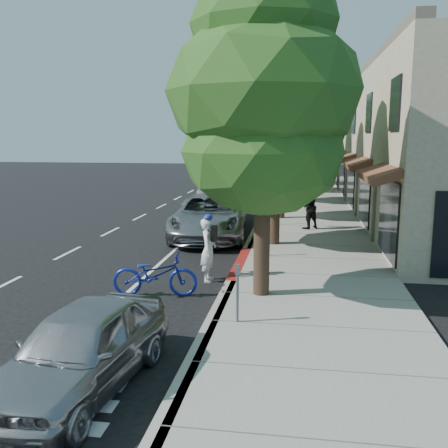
% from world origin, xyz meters
% --- Properties ---
extents(ground, '(120.00, 120.00, 0.00)m').
position_xyz_m(ground, '(0.00, 0.00, 0.00)').
color(ground, black).
rests_on(ground, ground).
extents(sidewalk, '(4.60, 56.00, 0.15)m').
position_xyz_m(sidewalk, '(2.30, 8.00, 0.07)').
color(sidewalk, gray).
rests_on(sidewalk, ground).
extents(curb, '(0.30, 56.00, 0.15)m').
position_xyz_m(curb, '(0.00, 8.00, 0.07)').
color(curb, '#9E998E').
rests_on(curb, ground).
extents(curb_red_segment, '(0.32, 4.00, 0.15)m').
position_xyz_m(curb_red_segment, '(0.00, 1.00, 0.07)').
color(curb_red_segment, maroon).
rests_on(curb_red_segment, ground).
extents(storefront_building, '(10.00, 36.00, 7.00)m').
position_xyz_m(storefront_building, '(9.60, 18.00, 3.50)').
color(storefront_building, '#C1BA95').
rests_on(storefront_building, ground).
extents(street_tree_0, '(4.63, 4.63, 7.93)m').
position_xyz_m(street_tree_0, '(0.90, -2.00, 4.95)').
color(street_tree_0, black).
rests_on(street_tree_0, ground).
extents(street_tree_1, '(5.36, 5.36, 7.78)m').
position_xyz_m(street_tree_1, '(0.90, 4.00, 4.67)').
color(street_tree_1, black).
rests_on(street_tree_1, ground).
extents(street_tree_2, '(4.36, 4.36, 7.33)m').
position_xyz_m(street_tree_2, '(0.90, 10.00, 4.55)').
color(street_tree_2, black).
rests_on(street_tree_2, ground).
extents(street_tree_3, '(4.82, 4.82, 8.18)m').
position_xyz_m(street_tree_3, '(0.90, 16.00, 5.09)').
color(street_tree_3, black).
rests_on(street_tree_3, ground).
extents(street_tree_4, '(4.54, 4.54, 7.39)m').
position_xyz_m(street_tree_4, '(0.90, 22.00, 4.55)').
color(street_tree_4, black).
rests_on(street_tree_4, ground).
extents(street_tree_5, '(4.86, 4.86, 7.47)m').
position_xyz_m(street_tree_5, '(0.90, 28.00, 4.54)').
color(street_tree_5, black).
rests_on(street_tree_5, ground).
extents(cyclist, '(0.46, 0.67, 1.80)m').
position_xyz_m(cyclist, '(-0.70, -0.59, 0.90)').
color(cyclist, white).
rests_on(cyclist, ground).
extents(bicycle, '(2.24, 1.02, 1.14)m').
position_xyz_m(bicycle, '(-1.80, -2.13, 0.57)').
color(bicycle, navy).
rests_on(bicycle, ground).
extents(silver_suv, '(3.38, 6.41, 1.72)m').
position_xyz_m(silver_suv, '(-1.77, 5.50, 0.86)').
color(silver_suv, '#99999D').
rests_on(silver_suv, ground).
extents(dark_sedan, '(2.17, 5.07, 1.62)m').
position_xyz_m(dark_sedan, '(-2.11, 9.00, 0.81)').
color(dark_sedan, black).
rests_on(dark_sedan, ground).
extents(white_pickup, '(2.78, 5.93, 1.67)m').
position_xyz_m(white_pickup, '(-0.56, 16.93, 0.84)').
color(white_pickup, white).
rests_on(white_pickup, ground).
extents(dark_suv_far, '(2.29, 5.05, 1.68)m').
position_xyz_m(dark_suv_far, '(-2.14, 25.82, 0.84)').
color(dark_suv_far, black).
rests_on(dark_suv_far, ground).
extents(near_car_a, '(2.14, 4.25, 1.39)m').
position_xyz_m(near_car_a, '(-1.60, -6.96, 0.70)').
color(near_car_a, '#A3A3A8').
rests_on(near_car_a, ground).
extents(pedestrian, '(1.18, 1.16, 1.92)m').
position_xyz_m(pedestrian, '(2.15, 7.25, 1.11)').
color(pedestrian, black).
rests_on(pedestrian, sidewalk).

